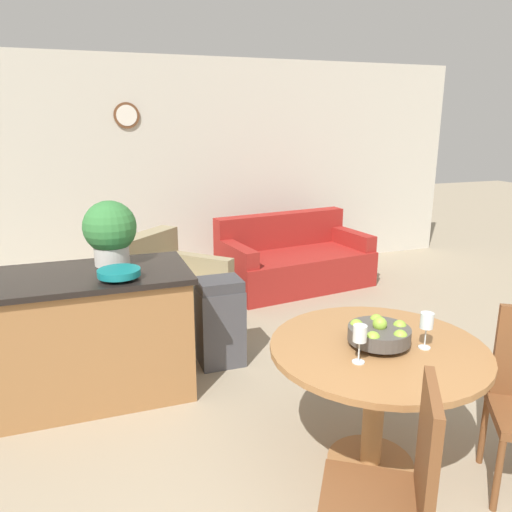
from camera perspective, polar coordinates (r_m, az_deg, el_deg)
The scene contains 12 objects.
wall_back at distance 6.43m, azimuth -9.59°, elevation 9.73°, with size 8.00×0.09×2.70m.
dining_table at distance 2.91m, azimuth 13.57°, elevation -13.04°, with size 1.18×1.18×0.77m.
dining_chair_near_left at distance 2.25m, azimuth 15.54°, elevation -24.24°, with size 0.58×0.58×0.99m.
fruit_bowl at distance 2.80m, azimuth 13.92°, elevation -8.56°, with size 0.34×0.34×0.17m.
wine_glass_left at distance 2.57m, azimuth 11.79°, elevation -8.86°, with size 0.07×0.07×0.20m.
wine_glass_right at distance 2.81m, azimuth 18.93°, elevation -7.18°, with size 0.07×0.07×0.20m.
kitchen_island at distance 3.80m, azimuth -18.21°, elevation -8.53°, with size 1.40×0.78×0.93m.
teal_bowl at distance 3.43m, azimuth -15.38°, elevation -1.86°, with size 0.28×0.28×0.07m.
potted_plant at distance 3.75m, azimuth -16.34°, elevation 2.78°, with size 0.38×0.38×0.47m.
trash_bin at distance 4.11m, azimuth -4.10°, elevation -7.55°, with size 0.36×0.30×0.73m.
couch at distance 6.06m, azimuth 4.29°, elevation -0.67°, with size 1.86×1.16×0.84m.
armchair at distance 4.99m, azimuth -9.60°, elevation -4.32°, with size 1.25×1.25×0.87m.
Camera 1 is at (-1.10, -0.98, 1.96)m, focal length 35.00 mm.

